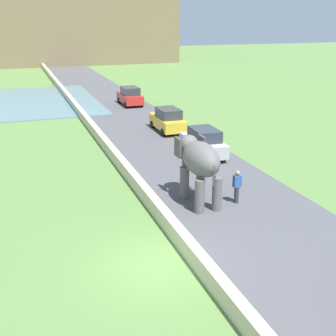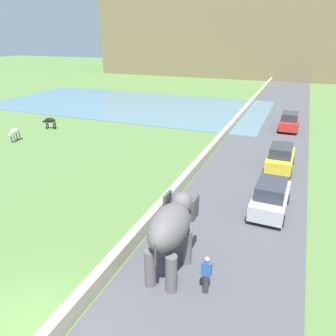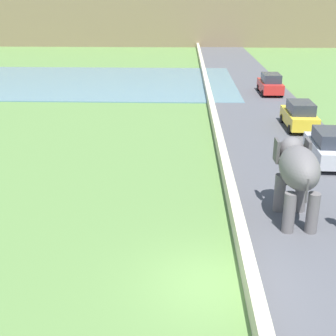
# 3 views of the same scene
# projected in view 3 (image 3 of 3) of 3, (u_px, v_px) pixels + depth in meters

# --- Properties ---
(ground_plane) EXTENTS (220.00, 220.00, 0.00)m
(ground_plane) POSITION_uv_depth(u_px,v_px,m) (209.00, 284.00, 13.92)
(ground_plane) COLOR #567A3D
(road_surface) EXTENTS (7.00, 120.00, 0.06)m
(road_surface) POSITION_uv_depth(u_px,v_px,m) (267.00, 117.00, 32.41)
(road_surface) COLOR #4C4C51
(road_surface) RESTS_ON ground
(barrier_wall) EXTENTS (0.40, 110.00, 0.71)m
(barrier_wall) POSITION_uv_depth(u_px,v_px,m) (215.00, 120.00, 30.56)
(barrier_wall) COLOR beige
(barrier_wall) RESTS_ON ground
(lake) EXTENTS (36.00, 18.00, 0.08)m
(lake) POSITION_uv_depth(u_px,v_px,m) (52.00, 81.00, 45.54)
(lake) COLOR slate
(lake) RESTS_ON ground
(elephant) EXTENTS (1.41, 3.47, 2.99)m
(elephant) POSITION_uv_depth(u_px,v_px,m) (297.00, 171.00, 17.17)
(elephant) COLOR #605B5B
(elephant) RESTS_ON ground
(car_red) EXTENTS (1.81, 4.01, 1.80)m
(car_red) POSITION_uv_depth(u_px,v_px,m) (270.00, 84.00, 39.63)
(car_red) COLOR red
(car_red) RESTS_ON ground
(car_silver) EXTENTS (1.90, 4.05, 1.80)m
(car_silver) POSITION_uv_depth(u_px,v_px,m) (329.00, 147.00, 23.45)
(car_silver) COLOR #B7B7BC
(car_silver) RESTS_ON ground
(car_yellow) EXTENTS (1.82, 4.01, 1.80)m
(car_yellow) POSITION_uv_depth(u_px,v_px,m) (299.00, 115.00, 29.49)
(car_yellow) COLOR gold
(car_yellow) RESTS_ON ground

